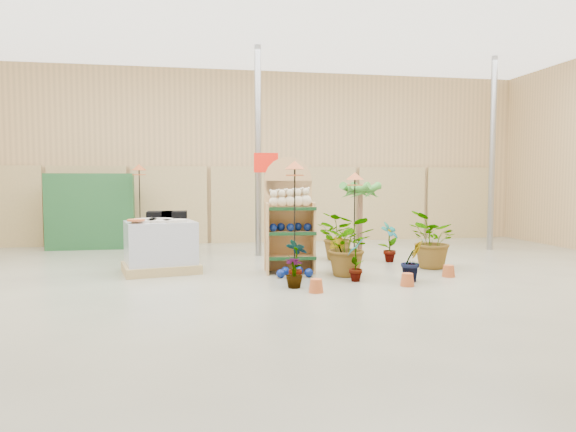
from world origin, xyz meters
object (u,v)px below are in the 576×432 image
Objects in this scene: display_shelf at (289,219)px; potted_plant_2 at (349,246)px; pallet_stack at (160,247)px; bird_table_front at (295,169)px.

potted_plant_2 is at bearing -28.44° from display_shelf.
pallet_stack is 3.34m from potted_plant_2.
bird_table_front reaches higher than potted_plant_2.
bird_table_front is (-0.02, -0.66, 0.88)m from display_shelf.
pallet_stack is 2.81m from bird_table_front.
display_shelf is 1.10m from bird_table_front.
potted_plant_2 is at bearing -28.80° from pallet_stack.
display_shelf is at bearing 88.30° from bird_table_front.
bird_table_front is at bearing -35.93° from pallet_stack.
display_shelf is 1.05× the size of bird_table_front.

